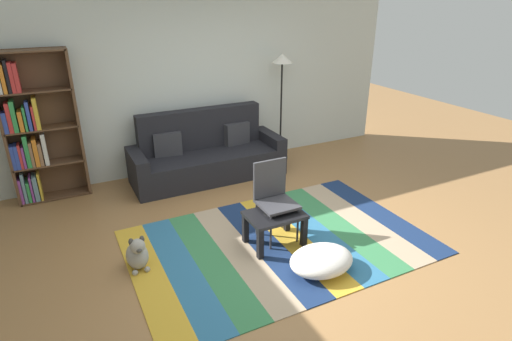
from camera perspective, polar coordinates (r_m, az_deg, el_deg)
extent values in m
plane|color=#9E7042|center=(4.84, 2.82, -9.24)|extent=(14.00, 14.00, 0.00)
cube|color=silver|center=(6.54, -8.20, 11.99)|extent=(6.80, 0.10, 2.70)
cube|color=gold|center=(4.35, -14.35, -14.16)|extent=(0.32, 2.13, 0.01)
cube|color=teal|center=(4.40, -10.14, -13.21)|extent=(0.32, 2.13, 0.01)
cube|color=#387F4C|center=(4.48, -6.09, -12.23)|extent=(0.32, 2.13, 0.01)
cube|color=tan|center=(4.58, -2.22, -11.23)|extent=(0.32, 2.13, 0.01)
cube|color=navy|center=(4.70, 1.44, -10.23)|extent=(0.32, 2.13, 0.01)
cube|color=gold|center=(4.84, 4.88, -9.24)|extent=(0.32, 2.13, 0.01)
cube|color=teal|center=(4.99, 8.10, -8.28)|extent=(0.32, 2.13, 0.01)
cube|color=#387F4C|center=(5.16, 11.11, -7.36)|extent=(0.32, 2.13, 0.01)
cube|color=tan|center=(5.35, 13.90, -6.49)|extent=(0.32, 2.13, 0.01)
cube|color=navy|center=(5.55, 16.49, -5.66)|extent=(0.32, 2.13, 0.01)
cube|color=black|center=(6.30, -6.49, 0.70)|extent=(1.90, 0.80, 0.40)
cube|color=black|center=(6.40, -7.64, 5.76)|extent=(1.90, 0.20, 0.60)
cube|color=black|center=(6.03, -15.80, -0.31)|extent=(0.18, 0.80, 0.56)
cube|color=black|center=(6.67, 1.87, 2.87)|extent=(0.18, 0.80, 0.56)
cube|color=#333338|center=(6.18, -12.00, 3.47)|extent=(0.42, 0.19, 0.36)
cube|color=#333338|center=(6.53, -2.66, 5.00)|extent=(0.42, 0.19, 0.36)
cube|color=brown|center=(6.08, -31.23, 4.45)|extent=(0.04, 0.28, 1.97)
cube|color=brown|center=(6.06, -23.17, 5.91)|extent=(0.04, 0.28, 1.97)
cube|color=brown|center=(6.19, -27.25, 5.52)|extent=(0.90, 0.01, 1.97)
cube|color=brown|center=(6.38, -25.65, -3.07)|extent=(0.86, 0.28, 0.02)
cube|color=brown|center=(6.20, -26.41, 0.96)|extent=(0.86, 0.28, 0.02)
cube|color=brown|center=(6.06, -27.22, 5.19)|extent=(0.86, 0.28, 0.02)
cube|color=brown|center=(5.95, -28.06, 9.61)|extent=(0.86, 0.28, 0.02)
cube|color=brown|center=(5.87, -28.96, 14.16)|extent=(0.86, 0.28, 0.02)
cube|color=purple|center=(6.29, -29.48, -2.41)|extent=(0.03, 0.17, 0.33)
cube|color=#668C99|center=(6.27, -29.16, -2.04)|extent=(0.04, 0.17, 0.41)
cube|color=green|center=(6.33, -28.65, -2.34)|extent=(0.04, 0.25, 0.28)
cube|color=purple|center=(6.31, -28.36, -2.05)|extent=(0.03, 0.24, 0.34)
cube|color=#668C99|center=(6.30, -27.91, -2.00)|extent=(0.05, 0.22, 0.34)
cube|color=gold|center=(6.31, -27.48, -1.69)|extent=(0.03, 0.26, 0.38)
cube|color=#334CB2|center=(6.13, -30.30, 1.59)|extent=(0.04, 0.17, 0.31)
cube|color=#334CB2|center=(6.15, -29.89, 1.73)|extent=(0.04, 0.23, 0.31)
cube|color=red|center=(6.12, -29.53, 1.78)|extent=(0.03, 0.18, 0.32)
cube|color=purple|center=(6.14, -29.19, 1.71)|extent=(0.03, 0.20, 0.28)
cube|color=green|center=(6.11, -28.86, 2.39)|extent=(0.05, 0.19, 0.42)
cube|color=#8C6647|center=(6.15, -28.36, 2.15)|extent=(0.04, 0.25, 0.33)
cube|color=orange|center=(6.12, -27.92, 2.34)|extent=(0.05, 0.22, 0.36)
cube|color=#8C6647|center=(6.11, -27.40, 2.08)|extent=(0.04, 0.17, 0.30)
cube|color=silver|center=(6.10, -26.96, 2.71)|extent=(0.05, 0.18, 0.42)
cube|color=#334CB2|center=(6.00, -31.11, 5.68)|extent=(0.05, 0.18, 0.26)
cube|color=red|center=(6.00, -30.71, 6.29)|extent=(0.05, 0.20, 0.37)
cube|color=green|center=(6.01, -30.22, 6.52)|extent=(0.05, 0.24, 0.39)
cube|color=orange|center=(6.02, -29.50, 6.03)|extent=(0.05, 0.24, 0.26)
cube|color=green|center=(5.99, -29.08, 6.27)|extent=(0.03, 0.19, 0.30)
cube|color=#334CB2|center=(5.97, -28.69, 6.62)|extent=(0.04, 0.17, 0.37)
cube|color=red|center=(6.01, -28.18, 6.50)|extent=(0.03, 0.24, 0.30)
cube|color=gold|center=(6.00, -27.88, 7.04)|extent=(0.05, 0.25, 0.40)
cube|color=orange|center=(5.92, -31.31, 10.72)|extent=(0.04, 0.24, 0.34)
cube|color=black|center=(5.91, -30.88, 11.04)|extent=(0.03, 0.24, 0.39)
cube|color=red|center=(5.88, -30.44, 10.94)|extent=(0.04, 0.18, 0.36)
cube|color=red|center=(5.91, -29.95, 11.02)|extent=(0.05, 0.24, 0.35)
cube|color=black|center=(4.55, 2.58, -6.10)|extent=(0.62, 0.44, 0.04)
cube|color=black|center=(4.40, 0.58, -10.04)|extent=(0.06, 0.06, 0.34)
cube|color=black|center=(4.64, 6.58, -8.33)|extent=(0.06, 0.06, 0.34)
cube|color=black|center=(4.67, -1.46, -7.88)|extent=(0.06, 0.06, 0.34)
cube|color=black|center=(4.90, 4.29, -6.40)|extent=(0.06, 0.06, 0.34)
ellipsoid|color=white|center=(4.31, 8.94, -12.05)|extent=(0.67, 0.52, 0.23)
ellipsoid|color=#9E998E|center=(4.48, -15.95, -11.13)|extent=(0.22, 0.30, 0.26)
sphere|color=#9E998E|center=(4.30, -15.91, -9.93)|extent=(0.15, 0.15, 0.15)
ellipsoid|color=#474440|center=(4.26, -15.73, -10.45)|extent=(0.06, 0.07, 0.05)
ellipsoid|color=#474440|center=(4.28, -16.74, -9.34)|extent=(0.05, 0.04, 0.08)
ellipsoid|color=#474440|center=(4.30, -15.36, -9.07)|extent=(0.05, 0.04, 0.08)
sphere|color=#9E998E|center=(4.42, -16.21, -13.28)|extent=(0.06, 0.06, 0.06)
sphere|color=#9E998E|center=(4.44, -14.66, -12.95)|extent=(0.06, 0.06, 0.06)
cylinder|color=black|center=(7.10, 3.29, 1.83)|extent=(0.26, 0.26, 0.02)
cylinder|color=black|center=(6.85, 3.44, 8.03)|extent=(0.03, 0.03, 1.57)
cone|color=white|center=(6.68, 3.62, 15.10)|extent=(0.32, 0.32, 0.14)
cube|color=black|center=(4.49, 1.89, -6.09)|extent=(0.08, 0.16, 0.02)
cube|color=#38383D|center=(4.62, 2.92, -4.63)|extent=(0.40, 0.40, 0.03)
cube|color=#38383D|center=(4.65, 1.89, -1.09)|extent=(0.40, 0.03, 0.44)
cylinder|color=#38383D|center=(4.53, 2.04, -8.53)|extent=(0.02, 0.02, 0.42)
cylinder|color=#38383D|center=(4.68, 5.73, -7.51)|extent=(0.02, 0.02, 0.42)
cylinder|color=#38383D|center=(4.79, 0.08, -6.63)|extent=(0.02, 0.02, 0.42)
cylinder|color=#38383D|center=(4.93, 3.62, -5.73)|extent=(0.02, 0.02, 0.42)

